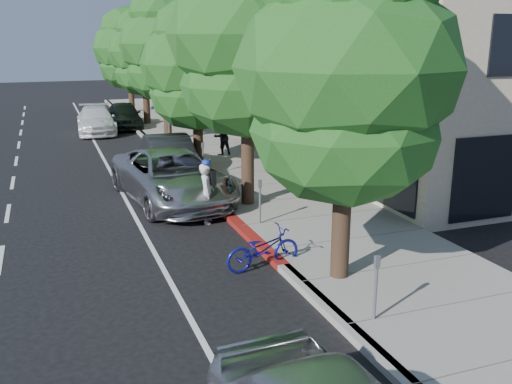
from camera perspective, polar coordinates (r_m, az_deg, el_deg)
name	(u,v)px	position (r m, az deg, el deg)	size (l,w,h in m)	color
ground	(268,255)	(14.20, 1.19, -6.35)	(120.00, 120.00, 0.00)	black
sidewalk	(247,174)	(22.10, -0.89, 1.84)	(4.60, 56.00, 0.15)	gray
curb	(189,179)	(21.47, -6.68, 1.33)	(0.30, 56.00, 0.15)	#9E998E
curb_red_segment	(254,239)	(15.04, -0.22, -4.76)	(0.32, 4.00, 0.15)	maroon
storefront_building	(308,67)	(33.58, 5.27, 12.35)	(10.00, 36.00, 7.00)	beige
street_tree_0	(347,73)	(11.79, 9.14, 11.69)	(4.65, 4.65, 7.39)	black
street_tree_1	(247,39)	(17.25, -0.89, 15.07)	(4.76, 4.76, 8.25)	black
street_tree_2	(196,66)	(23.02, -6.00, 12.43)	(4.45, 4.45, 6.75)	black
street_tree_3	(164,46)	(28.84, -9.14, 14.23)	(4.45, 4.45, 7.63)	black
street_tree_4	(144,53)	(34.75, -11.15, 13.50)	(4.20, 4.20, 6.91)	black
street_tree_5	(129,49)	(40.68, -12.61, 13.75)	(4.84, 4.84, 7.18)	black
cyclist	(207,193)	(16.41, -4.93, -0.13)	(0.64, 0.42, 1.76)	silver
bicycle	(263,249)	(13.26, 0.70, -5.70)	(0.65, 1.86, 0.97)	navy
silver_suv	(172,177)	(18.67, -8.40, 1.53)	(2.77, 6.01, 1.67)	#B4B4B9
dark_sedan	(170,156)	(22.16, -8.62, 3.54)	(1.63, 4.67, 1.54)	#212427
white_pickup	(96,120)	(33.05, -15.69, 6.94)	(2.01, 4.94, 1.43)	white
dark_suv_far	(124,115)	(34.43, -13.05, 7.50)	(1.79, 4.44, 1.51)	black
pedestrian	(222,137)	(25.16, -3.42, 5.54)	(0.79, 0.61, 1.62)	black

